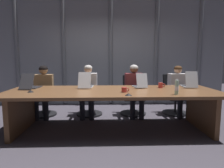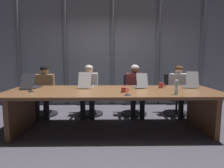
# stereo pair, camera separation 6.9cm
# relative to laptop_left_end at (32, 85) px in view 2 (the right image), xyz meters

# --- Properties ---
(ground_plane) EXTENTS (13.29, 13.29, 0.00)m
(ground_plane) POSITION_rel_laptop_left_end_xyz_m (1.55, -0.29, -0.80)
(ground_plane) COLOR #47424C
(conference_table) EXTENTS (3.79, 1.34, 0.74)m
(conference_table) POSITION_rel_laptop_left_end_xyz_m (1.55, -0.29, -0.20)
(conference_table) COLOR brown
(conference_table) RESTS_ON ground_plane
(curtain_backdrop) EXTENTS (6.65, 0.17, 3.20)m
(curtain_backdrop) POSITION_rel_laptop_left_end_xyz_m (1.56, 1.92, 0.80)
(curtain_backdrop) COLOR gray
(curtain_backdrop) RESTS_ON ground_plane
(laptop_left_end) EXTENTS (0.29, 0.51, 0.29)m
(laptop_left_end) POSITION_rel_laptop_left_end_xyz_m (0.00, 0.00, 0.00)
(laptop_left_end) COLOR #2D2D33
(laptop_left_end) RESTS_ON conference_table
(laptop_left_mid) EXTENTS (0.28, 0.46, 0.32)m
(laptop_left_mid) POSITION_rel_laptop_left_end_xyz_m (1.05, 0.05, 0.00)
(laptop_left_mid) COLOR #BCBCC1
(laptop_left_mid) RESTS_ON conference_table
(laptop_center) EXTENTS (0.26, 0.41, 0.29)m
(laptop_center) POSITION_rel_laptop_left_end_xyz_m (2.10, 0.05, -0.00)
(laptop_center) COLOR #A8ADB7
(laptop_center) RESTS_ON conference_table
(laptop_right_mid) EXTENTS (0.27, 0.45, 0.32)m
(laptop_right_mid) POSITION_rel_laptop_left_end_xyz_m (3.09, 0.05, 0.00)
(laptop_right_mid) COLOR #A8ADB7
(laptop_right_mid) RESTS_ON conference_table
(office_chair_left_end) EXTENTS (0.60, 0.60, 0.93)m
(office_chair_left_end) POSITION_rel_laptop_left_end_xyz_m (-0.03, 0.79, -0.45)
(office_chair_left_end) COLOR #2D2D38
(office_chair_left_end) RESTS_ON ground_plane
(office_chair_left_mid) EXTENTS (0.60, 0.61, 0.96)m
(office_chair_left_mid) POSITION_rel_laptop_left_end_xyz_m (1.04, 0.79, -0.45)
(office_chair_left_mid) COLOR navy
(office_chair_left_mid) RESTS_ON ground_plane
(office_chair_center) EXTENTS (0.60, 0.60, 0.91)m
(office_chair_center) POSITION_rel_laptop_left_end_xyz_m (2.08, 0.79, -0.46)
(office_chair_center) COLOR black
(office_chair_center) RESTS_ON ground_plane
(office_chair_right_mid) EXTENTS (0.60, 0.61, 0.93)m
(office_chair_right_mid) POSITION_rel_laptop_left_end_xyz_m (3.08, 0.79, -0.45)
(office_chair_right_mid) COLOR black
(office_chair_right_mid) RESTS_ON ground_plane
(person_left_end) EXTENTS (0.44, 0.57, 1.15)m
(person_left_end) POSITION_rel_laptop_left_end_xyz_m (0.03, 0.64, -0.14)
(person_left_end) COLOR olive
(person_left_end) RESTS_ON ground_plane
(person_left_mid) EXTENTS (0.41, 0.55, 1.17)m
(person_left_mid) POSITION_rel_laptop_left_end_xyz_m (1.04, 0.64, -0.14)
(person_left_mid) COLOR silver
(person_left_mid) RESTS_ON ground_plane
(person_center) EXTENTS (0.43, 0.56, 1.17)m
(person_center) POSITION_rel_laptop_left_end_xyz_m (2.09, 0.64, -0.14)
(person_center) COLOR brown
(person_center) RESTS_ON ground_plane
(person_right_mid) EXTENTS (0.45, 0.57, 1.15)m
(person_right_mid) POSITION_rel_laptop_left_end_xyz_m (3.12, 0.64, -0.15)
(person_right_mid) COLOR silver
(person_right_mid) RESTS_ON ground_plane
(water_bottle_primary) EXTENTS (0.06, 0.06, 0.25)m
(water_bottle_primary) POSITION_rel_laptop_left_end_xyz_m (2.55, -0.76, 0.06)
(water_bottle_primary) COLOR #ADD1B2
(water_bottle_primary) RESTS_ON conference_table
(coffee_mug_near) EXTENTS (0.14, 0.09, 0.10)m
(coffee_mug_near) POSITION_rel_laptop_left_end_xyz_m (2.51, -0.02, -0.01)
(coffee_mug_near) COLOR #B2332D
(coffee_mug_near) RESTS_ON conference_table
(coffee_mug_far) EXTENTS (0.13, 0.09, 0.09)m
(coffee_mug_far) POSITION_rel_laptop_left_end_xyz_m (1.75, -0.50, -0.01)
(coffee_mug_far) COLOR #B2332D
(coffee_mug_far) RESTS_ON conference_table
(conference_mic_left_side) EXTENTS (0.11, 0.11, 0.03)m
(conference_mic_left_side) POSITION_rel_laptop_left_end_xyz_m (1.78, -0.80, -0.04)
(conference_mic_left_side) COLOR black
(conference_mic_left_side) RESTS_ON conference_table
(conference_mic_middle) EXTENTS (0.11, 0.11, 0.03)m
(conference_mic_middle) POSITION_rel_laptop_left_end_xyz_m (0.15, -0.44, -0.04)
(conference_mic_middle) COLOR black
(conference_mic_middle) RESTS_ON conference_table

